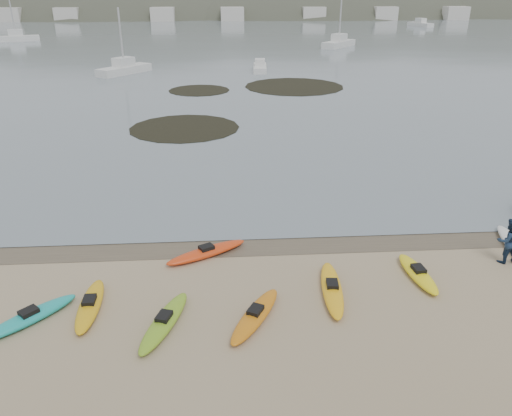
{
  "coord_description": "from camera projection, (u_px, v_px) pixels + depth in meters",
  "views": [
    {
      "loc": [
        -1.31,
        -18.83,
        9.93
      ],
      "look_at": [
        0.0,
        0.0,
        1.5
      ],
      "focal_mm": 35.0,
      "sensor_mm": 36.0,
      "label": 1
    }
  ],
  "objects": [
    {
      "name": "ground",
      "position": [
        256.0,
        240.0,
        21.28
      ],
      "size": [
        600.0,
        600.0,
        0.0
      ],
      "primitive_type": "plane",
      "color": "tan",
      "rests_on": "ground"
    },
    {
      "name": "wet_sand",
      "position": [
        256.0,
        243.0,
        21.01
      ],
      "size": [
        60.0,
        60.0,
        0.0
      ],
      "primitive_type": "plane",
      "color": "brown",
      "rests_on": "ground"
    },
    {
      "name": "water",
      "position": [
        221.0,
        4.0,
        294.54
      ],
      "size": [
        1200.0,
        1200.0,
        0.0
      ],
      "primitive_type": "plane",
      "color": "slate",
      "rests_on": "ground"
    },
    {
      "name": "kayaks",
      "position": [
        233.0,
        292.0,
        17.37
      ],
      "size": [
        23.25,
        8.49,
        0.34
      ],
      "color": "orange",
      "rests_on": "ground"
    },
    {
      "name": "person_east",
      "position": [
        508.0,
        241.0,
        19.24
      ],
      "size": [
        0.94,
        0.75,
        1.85
      ],
      "primitive_type": "imported",
      "rotation": [
        0.0,
        0.0,
        3.2
      ],
      "color": "#1A2F4E",
      "rests_on": "ground"
    },
    {
      "name": "kelp_mats",
      "position": [
        249.0,
        98.0,
        48.24
      ],
      "size": [
        20.14,
        25.86,
        0.04
      ],
      "color": "black",
      "rests_on": "water"
    },
    {
      "name": "moored_boats",
      "position": [
        253.0,
        40.0,
        93.37
      ],
      "size": [
        99.38,
        81.22,
        1.2
      ],
      "color": "silver",
      "rests_on": "ground"
    },
    {
      "name": "far_hills",
      "position": [
        318.0,
        54.0,
        206.96
      ],
      "size": [
        550.0,
        135.0,
        80.0
      ],
      "color": "#384235",
      "rests_on": "ground"
    },
    {
      "name": "far_town",
      "position": [
        243.0,
        14.0,
        152.93
      ],
      "size": [
        199.0,
        5.0,
        4.0
      ],
      "color": "beige",
      "rests_on": "ground"
    }
  ]
}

